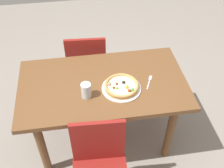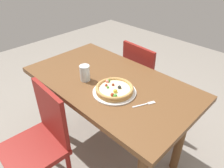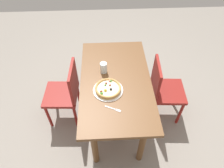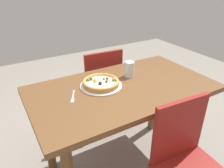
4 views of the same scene
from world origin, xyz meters
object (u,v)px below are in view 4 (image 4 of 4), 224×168
(chair_near, at_px, (100,85))
(pizza, at_px, (101,82))
(chair_far, at_px, (188,165))
(fork, at_px, (73,97))
(drinking_glass, at_px, (129,69))
(plate, at_px, (101,86))
(dining_table, at_px, (123,100))

(chair_near, height_order, pizza, chair_near)
(chair_far, relative_size, fork, 5.65)
(chair_near, bearing_deg, fork, -127.57)
(pizza, bearing_deg, drinking_glass, -172.14)
(plate, relative_size, fork, 1.99)
(chair_far, xyz_separation_m, drinking_glass, (-0.05, -0.72, 0.35))
(dining_table, xyz_separation_m, chair_far, (-0.10, 0.60, -0.17))
(dining_table, relative_size, chair_far, 1.53)
(fork, bearing_deg, drinking_glass, 124.70)
(chair_near, relative_size, plate, 2.85)
(dining_table, relative_size, chair_near, 1.53)
(fork, bearing_deg, plate, 126.75)
(drinking_glass, bearing_deg, pizza, 7.86)
(chair_near, distance_m, fork, 0.79)
(plate, xyz_separation_m, drinking_glass, (-0.28, -0.04, 0.06))
(dining_table, xyz_separation_m, plate, (0.14, -0.09, 0.13))
(chair_far, distance_m, fork, 0.84)
(dining_table, distance_m, drinking_glass, 0.26)
(plate, bearing_deg, pizza, -100.68)
(chair_near, xyz_separation_m, pizza, (0.24, 0.51, 0.32))
(dining_table, bearing_deg, fork, -5.67)
(chair_far, height_order, plate, chair_far)
(chair_far, relative_size, plate, 2.85)
(dining_table, distance_m, fork, 0.40)
(chair_near, relative_size, fork, 5.65)
(pizza, bearing_deg, plate, 79.32)
(chair_far, relative_size, drinking_glass, 7.10)
(dining_table, relative_size, drinking_glass, 10.90)
(plate, height_order, drinking_glass, drinking_glass)
(pizza, bearing_deg, fork, 11.97)
(chair_far, bearing_deg, chair_near, -86.61)
(chair_near, bearing_deg, chair_far, -87.32)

